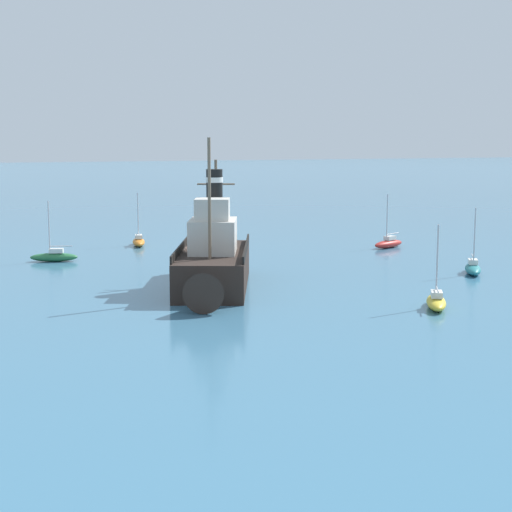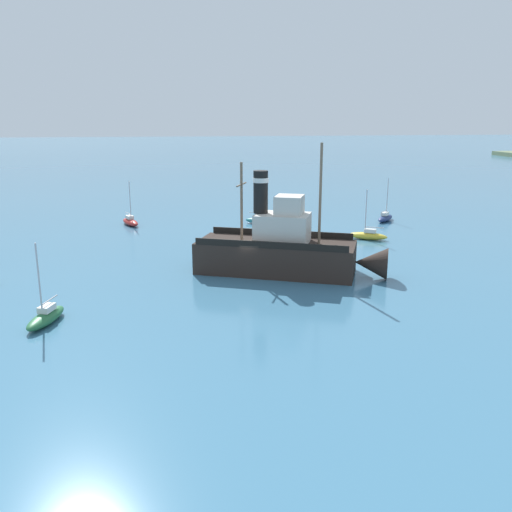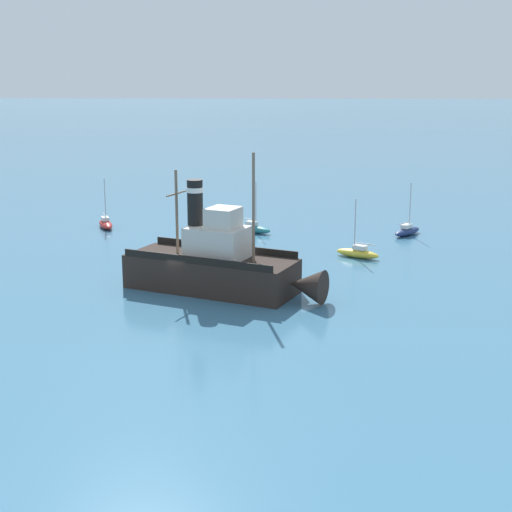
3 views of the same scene
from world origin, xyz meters
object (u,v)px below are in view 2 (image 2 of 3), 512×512
Objects in this scene: sailboat_red at (130,221)px; sailboat_green at (46,317)px; old_tugboat at (284,250)px; sailboat_yellow at (368,235)px; sailboat_teal at (261,220)px; sailboat_navy at (385,218)px.

sailboat_red is 1.00× the size of sailboat_green.
old_tugboat reaches higher than sailboat_green.
sailboat_yellow is at bearing 124.52° from sailboat_green.
sailboat_green is (29.41, -3.08, 0.00)m from sailboat_red.
sailboat_red is 1.00× the size of sailboat_teal.
sailboat_red is at bearing -96.69° from sailboat_teal.
old_tugboat is at bearing 117.17° from sailboat_green.
old_tugboat is at bearing -40.36° from sailboat_navy.
sailboat_navy is at bearing 130.26° from sailboat_green.
sailboat_teal is (-9.46, -9.00, 0.00)m from sailboat_yellow.
sailboat_navy is 10.31m from sailboat_yellow.
sailboat_navy is (-18.89, 16.05, -1.40)m from old_tugboat.
sailboat_teal is at bearing 175.16° from old_tugboat.
sailboat_teal is at bearing -136.44° from sailboat_yellow.
sailboat_navy and sailboat_green have the same top height.
sailboat_navy is 1.00× the size of sailboat_red.
sailboat_navy is 1.00× the size of sailboat_green.
sailboat_red is 29.57m from sailboat_green.
old_tugboat reaches higher than sailboat_yellow.
sailboat_red is (-21.26, -12.80, -1.40)m from old_tugboat.
sailboat_yellow is 32.20m from sailboat_green.
sailboat_yellow and sailboat_red have the same top height.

